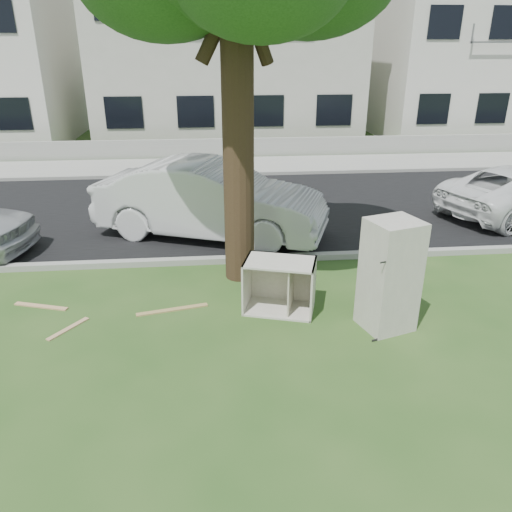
{
  "coord_description": "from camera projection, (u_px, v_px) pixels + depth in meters",
  "views": [
    {
      "loc": [
        -0.89,
        -6.75,
        4.07
      ],
      "look_at": [
        -0.21,
        0.6,
        0.91
      ],
      "focal_mm": 35.0,
      "sensor_mm": 36.0,
      "label": 1
    }
  ],
  "objects": [
    {
      "name": "low_wall",
      "position": [
        233.0,
        148.0,
        19.25
      ],
      "size": [
        120.0,
        0.15,
        0.7
      ],
      "primitive_type": "cube",
      "color": "gray",
      "rests_on": "ground"
    },
    {
      "name": "plank_c",
      "position": [
        68.0,
        329.0,
        7.69
      ],
      "size": [
        0.52,
        0.66,
        0.02
      ],
      "primitive_type": "cube",
      "rotation": [
        0.0,
        0.0,
        0.94
      ],
      "color": "tan",
      "rests_on": "ground"
    },
    {
      "name": "kerb_near",
      "position": [
        258.0,
        261.0,
        10.1
      ],
      "size": [
        120.0,
        0.18,
        0.12
      ],
      "primitive_type": "cube",
      "color": "gray",
      "rests_on": "ground"
    },
    {
      "name": "plank_b",
      "position": [
        41.0,
        306.0,
        8.35
      ],
      "size": [
        0.94,
        0.38,
        0.02
      ],
      "primitive_type": "cube",
      "rotation": [
        0.0,
        0.0,
        -0.31
      ],
      "color": "tan",
      "rests_on": "ground"
    },
    {
      "name": "plank_a",
      "position": [
        172.0,
        310.0,
        8.24
      ],
      "size": [
        1.17,
        0.35,
        0.02
      ],
      "primitive_type": "cube",
      "rotation": [
        0.0,
        0.0,
        0.22
      ],
      "color": "#A3884F",
      "rests_on": "ground"
    },
    {
      "name": "kerb_far",
      "position": [
        237.0,
        176.0,
        16.6
      ],
      "size": [
        120.0,
        0.18,
        0.12
      ],
      "primitive_type": "cube",
      "color": "gray",
      "rests_on": "ground"
    },
    {
      "name": "ground",
      "position": [
        273.0,
        324.0,
        7.85
      ],
      "size": [
        120.0,
        120.0,
        0.0
      ],
      "primitive_type": "plane",
      "color": "#284B1B"
    },
    {
      "name": "cabinet",
      "position": [
        280.0,
        286.0,
        8.1
      ],
      "size": [
        1.27,
        0.99,
        0.88
      ],
      "primitive_type": "cube",
      "rotation": [
        0.0,
        0.0,
        -0.29
      ],
      "color": "white",
      "rests_on": "ground"
    },
    {
      "name": "sidewalk",
      "position": [
        235.0,
        166.0,
        17.92
      ],
      "size": [
        120.0,
        2.8,
        0.01
      ],
      "primitive_type": "cube",
      "color": "gray",
      "rests_on": "ground"
    },
    {
      "name": "fridge",
      "position": [
        390.0,
        275.0,
        7.46
      ],
      "size": [
        0.88,
        0.85,
        1.73
      ],
      "primitive_type": "cube",
      "rotation": [
        0.0,
        0.0,
        0.3
      ],
      "color": "beige",
      "rests_on": "ground"
    },
    {
      "name": "road",
      "position": [
        245.0,
        208.0,
        13.34
      ],
      "size": [
        120.0,
        7.0,
        0.01
      ],
      "primitive_type": "cube",
      "color": "black",
      "rests_on": "ground"
    },
    {
      "name": "townhouse_right",
      "position": [
        480.0,
        58.0,
        23.55
      ],
      "size": [
        10.2,
        8.16,
        6.84
      ],
      "color": "silver",
      "rests_on": "ground"
    },
    {
      "name": "car_center",
      "position": [
        211.0,
        200.0,
        11.14
      ],
      "size": [
        5.42,
        3.46,
        1.69
      ],
      "primitive_type": "imported",
      "rotation": [
        0.0,
        0.0,
        1.21
      ],
      "color": "silver",
      "rests_on": "ground"
    },
    {
      "name": "townhouse_center",
      "position": [
        226.0,
        51.0,
        22.41
      ],
      "size": [
        11.22,
        8.16,
        7.44
      ],
      "color": "beige",
      "rests_on": "ground"
    }
  ]
}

